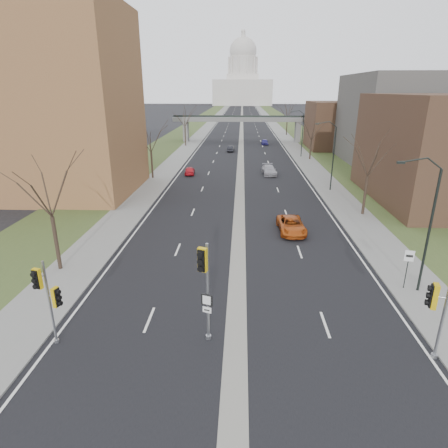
# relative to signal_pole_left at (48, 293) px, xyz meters

# --- Properties ---
(ground) EXTENTS (700.00, 700.00, 0.00)m
(ground) POSITION_rel_signal_pole_left_xyz_m (9.24, 0.44, -3.08)
(ground) COLOR black
(ground) RESTS_ON ground
(road_surface) EXTENTS (20.00, 600.00, 0.01)m
(road_surface) POSITION_rel_signal_pole_left_xyz_m (9.24, 150.44, -3.07)
(road_surface) COLOR black
(road_surface) RESTS_ON ground
(median_strip) EXTENTS (1.20, 600.00, 0.02)m
(median_strip) POSITION_rel_signal_pole_left_xyz_m (9.24, 150.44, -3.08)
(median_strip) COLOR gray
(median_strip) RESTS_ON ground
(sidewalk_right) EXTENTS (4.00, 600.00, 0.12)m
(sidewalk_right) POSITION_rel_signal_pole_left_xyz_m (21.24, 150.44, -3.02)
(sidewalk_right) COLOR gray
(sidewalk_right) RESTS_ON ground
(sidewalk_left) EXTENTS (4.00, 600.00, 0.12)m
(sidewalk_left) POSITION_rel_signal_pole_left_xyz_m (-2.76, 150.44, -3.02)
(sidewalk_left) COLOR gray
(sidewalk_left) RESTS_ON ground
(grass_verge_right) EXTENTS (8.00, 600.00, 0.10)m
(grass_verge_right) POSITION_rel_signal_pole_left_xyz_m (27.24, 150.44, -3.03)
(grass_verge_right) COLOR #32441F
(grass_verge_right) RESTS_ON ground
(grass_verge_left) EXTENTS (8.00, 600.00, 0.10)m
(grass_verge_left) POSITION_rel_signal_pole_left_xyz_m (-8.76, 150.44, -3.03)
(grass_verge_left) COLOR #32441F
(grass_verge_left) RESTS_ON ground
(apartment_building) EXTENTS (25.00, 16.00, 22.00)m
(apartment_building) POSITION_rel_signal_pole_left_xyz_m (-16.76, 30.44, 7.92)
(apartment_building) COLOR #9A673D
(apartment_building) RESTS_ON ground
(commercial_block_mid) EXTENTS (18.00, 22.00, 15.00)m
(commercial_block_mid) POSITION_rel_signal_pole_left_xyz_m (37.24, 52.44, 4.42)
(commercial_block_mid) COLOR #4F4C48
(commercial_block_mid) RESTS_ON ground
(commercial_block_far) EXTENTS (14.00, 14.00, 10.00)m
(commercial_block_far) POSITION_rel_signal_pole_left_xyz_m (31.24, 70.44, 1.92)
(commercial_block_far) COLOR #4E3424
(commercial_block_far) RESTS_ON ground
(pedestrian_bridge) EXTENTS (34.00, 3.00, 6.45)m
(pedestrian_bridge) POSITION_rel_signal_pole_left_xyz_m (9.24, 80.44, 1.77)
(pedestrian_bridge) COLOR slate
(pedestrian_bridge) RESTS_ON ground
(capitol) EXTENTS (48.00, 42.00, 55.75)m
(capitol) POSITION_rel_signal_pole_left_xyz_m (9.24, 320.44, 15.52)
(capitol) COLOR silver
(capitol) RESTS_ON ground
(streetlight_near) EXTENTS (2.61, 0.20, 8.70)m
(streetlight_near) POSITION_rel_signal_pole_left_xyz_m (20.23, 6.44, 3.88)
(streetlight_near) COLOR black
(streetlight_near) RESTS_ON sidewalk_right
(streetlight_mid) EXTENTS (2.61, 0.20, 8.70)m
(streetlight_mid) POSITION_rel_signal_pole_left_xyz_m (20.23, 32.44, 3.88)
(streetlight_mid) COLOR black
(streetlight_mid) RESTS_ON sidewalk_right
(streetlight_far) EXTENTS (2.61, 0.20, 8.70)m
(streetlight_far) POSITION_rel_signal_pole_left_xyz_m (20.23, 58.44, 3.88)
(streetlight_far) COLOR black
(streetlight_far) RESTS_ON sidewalk_right
(tree_left_a) EXTENTS (7.20, 7.20, 9.40)m
(tree_left_a) POSITION_rel_signal_pole_left_xyz_m (-3.76, 8.44, 3.56)
(tree_left_a) COLOR #382B21
(tree_left_a) RESTS_ON sidewalk_left
(tree_left_b) EXTENTS (6.75, 6.75, 8.81)m
(tree_left_b) POSITION_rel_signal_pole_left_xyz_m (-3.76, 38.44, 3.15)
(tree_left_b) COLOR #382B21
(tree_left_b) RESTS_ON sidewalk_left
(tree_left_c) EXTENTS (7.65, 7.65, 9.99)m
(tree_left_c) POSITION_rel_signal_pole_left_xyz_m (-3.76, 72.44, 3.97)
(tree_left_c) COLOR #382B21
(tree_left_c) RESTS_ON sidewalk_left
(tree_right_a) EXTENTS (7.20, 7.20, 9.40)m
(tree_right_a) POSITION_rel_signal_pole_left_xyz_m (22.24, 22.44, 3.56)
(tree_right_a) COLOR #382B21
(tree_right_a) RESTS_ON sidewalk_right
(tree_right_b) EXTENTS (6.30, 6.30, 8.22)m
(tree_right_b) POSITION_rel_signal_pole_left_xyz_m (22.24, 55.44, 2.74)
(tree_right_b) COLOR #382B21
(tree_right_b) RESTS_ON sidewalk_right
(tree_right_c) EXTENTS (7.65, 7.65, 9.99)m
(tree_right_c) POSITION_rel_signal_pole_left_xyz_m (22.24, 95.44, 3.97)
(tree_right_c) COLOR #382B21
(tree_right_c) RESTS_ON sidewalk_right
(signal_pole_left) EXTENTS (1.02, 0.79, 4.70)m
(signal_pole_left) POSITION_rel_signal_pole_left_xyz_m (0.00, 0.00, 0.00)
(signal_pole_left) COLOR gray
(signal_pole_left) RESTS_ON ground
(signal_pole_median) EXTENTS (0.76, 0.92, 5.48)m
(signal_pole_median) POSITION_rel_signal_pole_left_xyz_m (7.69, 0.61, 0.74)
(signal_pole_median) COLOR gray
(signal_pole_median) RESTS_ON ground
(signal_pole_right) EXTENTS (0.95, 1.21, 5.65)m
(signal_pole_right) POSITION_rel_signal_pole_left_xyz_m (18.78, -0.22, 0.62)
(signal_pole_right) COLOR gray
(signal_pole_right) RESTS_ON ground
(speed_limit_sign) EXTENTS (0.57, 0.15, 2.69)m
(speed_limit_sign) POSITION_rel_signal_pole_left_xyz_m (20.23, 6.70, -1.11)
(speed_limit_sign) COLOR black
(speed_limit_sign) RESTS_ON sidewalk_right
(car_left_near) EXTENTS (1.76, 3.72, 1.23)m
(car_left_near) POSITION_rel_signal_pole_left_xyz_m (1.37, 41.42, -2.46)
(car_left_near) COLOR red
(car_left_near) RESTS_ON ground
(car_left_far) EXTENTS (1.53, 3.79, 1.22)m
(car_left_far) POSITION_rel_signal_pole_left_xyz_m (7.10, 64.75, -2.47)
(car_left_far) COLOR black
(car_left_far) RESTS_ON ground
(car_right_near) EXTENTS (2.48, 5.05, 1.38)m
(car_right_near) POSITION_rel_signal_pole_left_xyz_m (14.09, 17.00, -2.39)
(car_right_near) COLOR #B04912
(car_right_near) RESTS_ON ground
(car_right_mid) EXTENTS (2.34, 4.99, 1.41)m
(car_right_mid) POSITION_rel_signal_pole_left_xyz_m (13.69, 41.93, -2.37)
(car_right_mid) COLOR #97969D
(car_right_mid) RESTS_ON ground
(car_right_far) EXTENTS (1.64, 3.87, 1.31)m
(car_right_far) POSITION_rel_signal_pole_left_xyz_m (14.89, 75.50, -2.42)
(car_right_far) COLOR navy
(car_right_far) RESTS_ON ground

